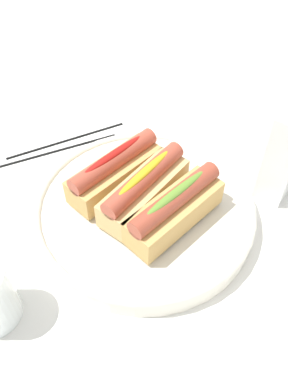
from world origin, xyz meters
TOP-DOWN VIEW (x-y plane):
  - ground_plane at (0.00, 0.00)m, footprint 2.40×2.40m
  - serving_bowl at (-0.01, -0.00)m, footprint 0.32×0.32m
  - hotdog_front at (-0.00, -0.06)m, footprint 0.15×0.06m
  - hotdog_back at (-0.01, -0.00)m, footprint 0.16×0.08m
  - hotdog_side at (-0.02, 0.05)m, footprint 0.15×0.06m
  - chopstick_near at (0.01, -0.21)m, footprint 0.21×0.07m
  - chopstick_far at (-0.02, -0.23)m, footprint 0.21×0.06m

SIDE VIEW (x-z plane):
  - ground_plane at x=0.00m, z-range 0.00..0.00m
  - chopstick_near at x=0.01m, z-range 0.00..0.01m
  - chopstick_far at x=-0.02m, z-range 0.00..0.01m
  - serving_bowl at x=-0.01m, z-range 0.00..0.04m
  - hotdog_front at x=0.00m, z-range 0.03..0.10m
  - hotdog_back at x=-0.01m, z-range 0.03..0.10m
  - hotdog_side at x=-0.02m, z-range 0.03..0.10m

